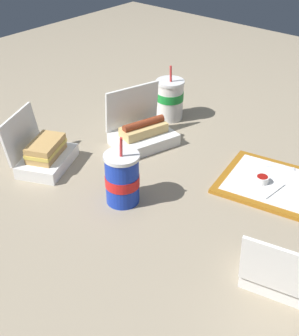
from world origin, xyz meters
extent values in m
plane|color=gray|center=(0.00, 0.00, 0.00)|extent=(3.20, 3.20, 0.00)
cube|color=#A56619|center=(0.28, 0.18, 0.01)|extent=(0.41, 0.32, 0.01)
cube|color=white|center=(0.28, 0.18, 0.01)|extent=(0.36, 0.28, 0.00)
cylinder|color=white|center=(0.23, 0.15, 0.03)|extent=(0.04, 0.04, 0.02)
cylinder|color=#9E140F|center=(0.23, 0.15, 0.04)|extent=(0.03, 0.03, 0.01)
cube|color=white|center=(0.23, 0.14, 0.02)|extent=(0.11, 0.11, 0.00)
cube|color=white|center=(0.22, 0.26, 0.02)|extent=(0.10, 0.06, 0.00)
cube|color=white|center=(-0.20, 0.12, 0.02)|extent=(0.20, 0.24, 0.04)
cube|color=white|center=(-0.27, 0.14, 0.11)|extent=(0.08, 0.20, 0.15)
cube|color=#DBB770|center=(-0.20, 0.12, 0.06)|extent=(0.11, 0.17, 0.03)
cylinder|color=brown|center=(-0.20, 0.12, 0.08)|extent=(0.07, 0.15, 0.03)
cylinder|color=yellow|center=(-0.20, 0.12, 0.09)|extent=(0.04, 0.13, 0.01)
cube|color=white|center=(-0.34, -0.19, 0.02)|extent=(0.20, 0.23, 0.04)
cube|color=white|center=(-0.42, -0.22, 0.11)|extent=(0.11, 0.19, 0.13)
cube|color=tan|center=(-0.34, -0.19, 0.05)|extent=(0.13, 0.15, 0.02)
cube|color=#E5C651|center=(-0.34, -0.19, 0.07)|extent=(0.13, 0.16, 0.01)
cube|color=tan|center=(-0.34, -0.19, 0.08)|extent=(0.13, 0.15, 0.02)
cube|color=white|center=(0.46, -0.15, 0.02)|extent=(0.21, 0.16, 0.04)
cube|color=white|center=(0.48, -0.22, 0.10)|extent=(0.18, 0.06, 0.13)
cube|color=#DBB770|center=(0.46, -0.15, 0.06)|extent=(0.15, 0.09, 0.03)
cylinder|color=#9E4728|center=(0.46, -0.15, 0.08)|extent=(0.14, 0.06, 0.03)
cylinder|color=yellow|center=(0.46, -0.15, 0.09)|extent=(0.12, 0.03, 0.01)
cylinder|color=#1938B7|center=(-0.04, -0.16, 0.07)|extent=(0.09, 0.09, 0.14)
cylinder|color=red|center=(-0.04, -0.16, 0.07)|extent=(0.10, 0.10, 0.03)
cylinder|color=white|center=(-0.04, -0.16, 0.15)|extent=(0.10, 0.10, 0.01)
cylinder|color=red|center=(-0.03, -0.17, 0.18)|extent=(0.02, 0.01, 0.06)
cylinder|color=white|center=(-0.26, 0.33, 0.07)|extent=(0.10, 0.10, 0.14)
cylinder|color=#198C33|center=(-0.26, 0.33, 0.09)|extent=(0.10, 0.10, 0.03)
cylinder|color=white|center=(-0.26, 0.33, 0.14)|extent=(0.10, 0.10, 0.01)
cylinder|color=red|center=(-0.26, 0.33, 0.18)|extent=(0.01, 0.01, 0.06)
camera|label=1|loc=(0.72, -0.93, 0.80)|focal=50.00mm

